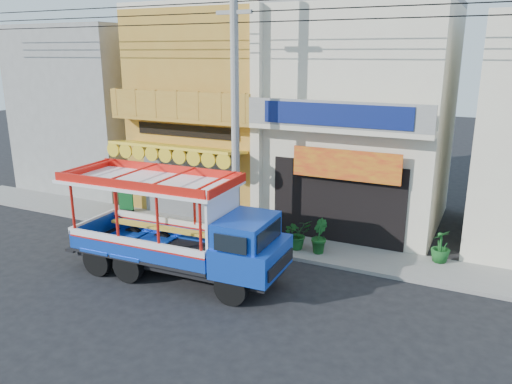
{
  "coord_description": "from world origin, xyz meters",
  "views": [
    {
      "loc": [
        6.63,
        -10.79,
        6.43
      ],
      "look_at": [
        0.13,
        2.5,
        2.28
      ],
      "focal_mm": 35.0,
      "sensor_mm": 36.0,
      "label": 1
    }
  ],
  "objects_px": {
    "songthaew_truck": "(190,231)",
    "potted_plant_a": "(297,234)",
    "potted_plant_c": "(441,246)",
    "utility_pole": "(239,98)",
    "green_sign": "(126,202)",
    "potted_plant_b": "(319,236)"
  },
  "relations": [
    {
      "from": "green_sign",
      "to": "potted_plant_a",
      "type": "bearing_deg",
      "value": -4.69
    },
    {
      "from": "songthaew_truck",
      "to": "potted_plant_a",
      "type": "xyz_separation_m",
      "value": [
        2.01,
        3.32,
        -0.87
      ]
    },
    {
      "from": "songthaew_truck",
      "to": "green_sign",
      "type": "bearing_deg",
      "value": 145.35
    },
    {
      "from": "songthaew_truck",
      "to": "potted_plant_c",
      "type": "xyz_separation_m",
      "value": [
        6.43,
        4.25,
        -0.86
      ]
    },
    {
      "from": "potted_plant_c",
      "to": "songthaew_truck",
      "type": "bearing_deg",
      "value": -28.19
    },
    {
      "from": "potted_plant_c",
      "to": "potted_plant_a",
      "type": "bearing_deg",
      "value": -49.83
    },
    {
      "from": "green_sign",
      "to": "potted_plant_c",
      "type": "relative_size",
      "value": 0.91
    },
    {
      "from": "potted_plant_a",
      "to": "potted_plant_c",
      "type": "height_order",
      "value": "potted_plant_c"
    },
    {
      "from": "potted_plant_a",
      "to": "potted_plant_c",
      "type": "bearing_deg",
      "value": -36.49
    },
    {
      "from": "songthaew_truck",
      "to": "utility_pole",
      "type": "bearing_deg",
      "value": 87.5
    },
    {
      "from": "potted_plant_a",
      "to": "potted_plant_c",
      "type": "xyz_separation_m",
      "value": [
        4.42,
        0.92,
        0.01
      ]
    },
    {
      "from": "potted_plant_b",
      "to": "potted_plant_c",
      "type": "bearing_deg",
      "value": -100.77
    },
    {
      "from": "songthaew_truck",
      "to": "potted_plant_c",
      "type": "height_order",
      "value": "songthaew_truck"
    },
    {
      "from": "potted_plant_b",
      "to": "potted_plant_c",
      "type": "height_order",
      "value": "potted_plant_b"
    },
    {
      "from": "songthaew_truck",
      "to": "potted_plant_b",
      "type": "distance_m",
      "value": 4.39
    },
    {
      "from": "utility_pole",
      "to": "green_sign",
      "type": "distance_m",
      "value": 7.47
    },
    {
      "from": "utility_pole",
      "to": "potted_plant_b",
      "type": "relative_size",
      "value": 25.1
    },
    {
      "from": "utility_pole",
      "to": "potted_plant_c",
      "type": "height_order",
      "value": "utility_pole"
    },
    {
      "from": "utility_pole",
      "to": "green_sign",
      "type": "height_order",
      "value": "utility_pole"
    },
    {
      "from": "potted_plant_a",
      "to": "potted_plant_b",
      "type": "xyz_separation_m",
      "value": [
        0.76,
        -0.01,
        0.05
      ]
    },
    {
      "from": "green_sign",
      "to": "utility_pole",
      "type": "bearing_deg",
      "value": -10.56
    },
    {
      "from": "utility_pole",
      "to": "potted_plant_a",
      "type": "bearing_deg",
      "value": 13.63
    }
  ]
}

